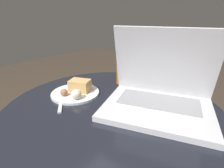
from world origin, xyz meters
The scene contains 5 objects.
table centered at (0.00, 0.00, 0.44)m, with size 0.73×0.73×0.57m.
laptop centered at (0.13, 0.09, 0.62)m, with size 0.40×0.34×0.26m.
beer_glass centered at (-0.09, 0.20, 0.68)m, with size 0.07×0.07×0.22m.
snack_plate centered at (-0.16, -0.02, 0.59)m, with size 0.19×0.19×0.05m.
fork centered at (-0.18, -0.08, 0.57)m, with size 0.15×0.13×0.00m.
Camera 1 is at (0.33, -0.42, 0.87)m, focal length 28.00 mm.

